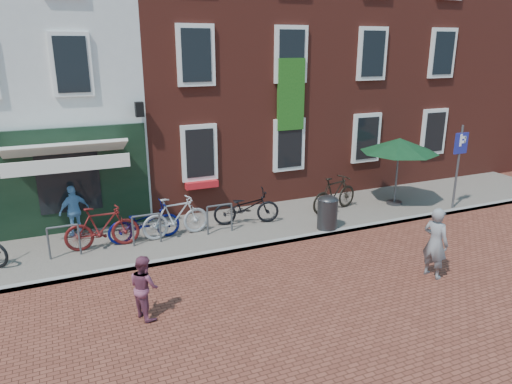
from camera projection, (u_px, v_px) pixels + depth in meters
name	position (u px, v px, depth m)	size (l,w,h in m)	color
ground	(217.00, 256.00, 11.93)	(80.00, 80.00, 0.00)	brown
sidewalk	(233.00, 228.00, 13.61)	(24.00, 3.00, 0.10)	slate
building_brick_mid	(204.00, 47.00, 17.34)	(6.00, 8.00, 10.00)	maroon
building_brick_right	(343.00, 47.00, 19.60)	(6.00, 8.00, 10.00)	maroon
filler_right	(460.00, 58.00, 22.19)	(7.00, 8.00, 9.00)	maroon
litter_bin	(328.00, 211.00, 13.28)	(0.56, 0.56, 1.04)	#303032
parking_sign	(459.00, 155.00, 14.62)	(0.50, 0.08, 2.66)	#4C4C4F
parasol	(400.00, 143.00, 14.90)	(2.45, 2.45, 2.28)	#4C4C4F
woman	(435.00, 243.00, 10.64)	(0.60, 0.40, 1.65)	gray
boy	(144.00, 287.00, 9.10)	(0.62, 0.48, 1.28)	#773950
cafe_person	(74.00, 211.00, 12.78)	(0.82, 0.34, 1.40)	#70A9DD
bicycle_1	(102.00, 227.00, 12.00)	(0.52, 1.85, 1.11)	#5C1413
bicycle_2	(144.00, 222.00, 12.50)	(0.67, 1.91, 1.00)	#060A4C
bicycle_3	(176.00, 217.00, 12.73)	(0.52, 1.85, 1.11)	#A3A3A5
bicycle_4	(246.00, 207.00, 13.67)	(0.67, 1.91, 1.00)	black
bicycle_5	(334.00, 194.00, 14.71)	(0.52, 1.85, 1.11)	black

